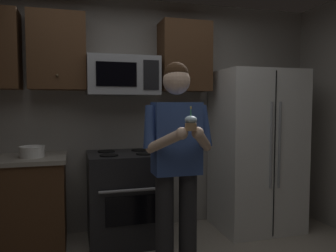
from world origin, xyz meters
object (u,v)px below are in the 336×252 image
object	(u,v)px
microwave	(123,76)
person	(177,157)
oven_range	(126,197)
bowl_large_white	(32,151)
refrigerator	(256,150)
cupcake	(191,123)

from	to	relation	value
microwave	person	bearing A→B (deg)	-73.28
oven_range	bowl_large_white	bearing A→B (deg)	-178.31
bowl_large_white	refrigerator	bearing A→B (deg)	-0.31
refrigerator	bowl_large_white	distance (m)	2.39
cupcake	person	bearing A→B (deg)	90.00
bowl_large_white	oven_range	bearing A→B (deg)	1.69
microwave	cupcake	distance (m)	1.40
oven_range	bowl_large_white	size ratio (longest dim) A/B	4.00
refrigerator	oven_range	bearing A→B (deg)	178.50
oven_range	refrigerator	distance (m)	1.56
refrigerator	bowl_large_white	bearing A→B (deg)	179.69
oven_range	cupcake	xyz separation A→B (m)	(0.29, -1.18, 0.83)
microwave	cupcake	size ratio (longest dim) A/B	4.26
microwave	refrigerator	world-z (taller)	microwave
microwave	refrigerator	xyz separation A→B (m)	(1.50, -0.16, -0.82)
oven_range	microwave	size ratio (longest dim) A/B	1.26
oven_range	cupcake	bearing A→B (deg)	-76.12
microwave	bowl_large_white	distance (m)	1.17
oven_range	refrigerator	xyz separation A→B (m)	(1.50, -0.04, 0.44)
microwave	refrigerator	size ratio (longest dim) A/B	0.41
microwave	cupcake	world-z (taller)	microwave
refrigerator	bowl_large_white	world-z (taller)	refrigerator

